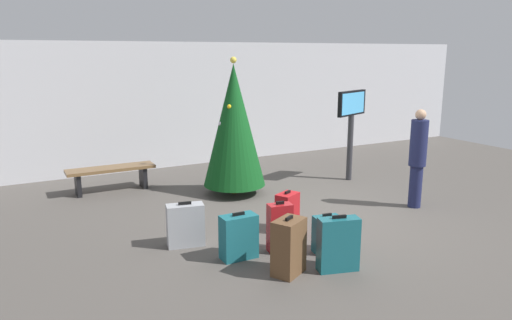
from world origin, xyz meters
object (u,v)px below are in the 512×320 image
suitcase_4 (239,237)px  suitcase_6 (287,212)px  suitcase_1 (327,234)px  suitcase_5 (185,225)px  suitcase_3 (289,247)px  suitcase_0 (280,228)px  flight_info_kiosk (351,117)px  holiday_tree (234,126)px  suitcase_2 (338,244)px  traveller_0 (418,156)px  waiting_bench (111,173)px

suitcase_4 → suitcase_6: suitcase_4 is taller
suitcase_1 → suitcase_5: size_ratio=0.86×
suitcase_3 → suitcase_0: bearing=68.1°
suitcase_5 → flight_info_kiosk: bearing=22.2°
flight_info_kiosk → holiday_tree: bearing=175.1°
suitcase_6 → suitcase_2: bearing=-96.4°
traveller_0 → suitcase_1: size_ratio=3.13×
suitcase_2 → suitcase_1: bearing=68.1°
suitcase_0 → suitcase_1: 0.64m
flight_info_kiosk → suitcase_4: 4.67m
waiting_bench → suitcase_0: bearing=-70.9°
suitcase_1 → suitcase_4: (-1.13, 0.38, 0.04)m
holiday_tree → suitcase_6: (-0.15, -2.15, -1.02)m
waiting_bench → traveller_0: bearing=-38.0°
holiday_tree → waiting_bench: 2.58m
holiday_tree → suitcase_1: bearing=-92.0°
flight_info_kiosk → suitcase_0: flight_info_kiosk is taller
holiday_tree → flight_info_kiosk: 2.59m
traveller_0 → flight_info_kiosk: bearing=85.4°
suitcase_6 → suitcase_4: bearing=-153.2°
traveller_0 → suitcase_1: bearing=-161.2°
suitcase_4 → suitcase_5: size_ratio=0.99×
suitcase_0 → suitcase_4: (-0.59, 0.06, -0.04)m
waiting_bench → suitcase_1: (1.93, -4.34, -0.11)m
waiting_bench → suitcase_2: suitcase_2 is taller
holiday_tree → suitcase_3: 3.65m
traveller_0 → suitcase_3: size_ratio=2.33×
suitcase_5 → suitcase_6: bearing=-6.6°
suitcase_0 → suitcase_6: (0.50, 0.60, -0.04)m
holiday_tree → suitcase_1: 3.26m
holiday_tree → waiting_bench: bearing=148.2°
flight_info_kiosk → traveller_0: bearing=-94.6°
waiting_bench → suitcase_1: suitcase_1 is taller
holiday_tree → suitcase_4: size_ratio=4.09×
suitcase_0 → suitcase_4: bearing=174.5°
flight_info_kiosk → suitcase_0: (-3.23, -2.53, -1.00)m
flight_info_kiosk → suitcase_5: 4.74m
suitcase_1 → traveller_0: bearing=18.8°
traveller_0 → suitcase_5: bearing=176.6°
flight_info_kiosk → suitcase_4: (-3.82, -2.48, -1.04)m
waiting_bench → suitcase_0: suitcase_0 is taller
holiday_tree → suitcase_6: 2.39m
suitcase_0 → suitcase_5: bearing=143.4°
suitcase_4 → suitcase_0: bearing=-5.5°
suitcase_2 → suitcase_4: size_ratio=1.14×
holiday_tree → suitcase_6: size_ratio=4.10×
traveller_0 → suitcase_2: bearing=-153.2°
suitcase_1 → suitcase_6: size_ratio=0.87×
suitcase_3 → waiting_bench: bearing=103.7°
waiting_bench → suitcase_0: size_ratio=2.34×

